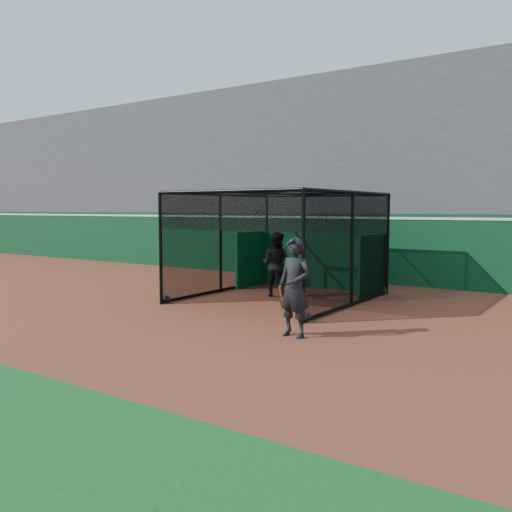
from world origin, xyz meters
The scene contains 6 objects.
ground centered at (0.00, 0.00, 0.00)m, with size 120.00×120.00×0.00m, color brown.
outfield_wall centered at (0.00, 8.50, 1.29)m, with size 50.00×0.50×2.50m.
grandstand centered at (0.00, 12.27, 4.48)m, with size 50.00×7.85×8.95m.
batting_cage centered at (0.63, 3.58, 1.56)m, with size 4.63×5.52×3.12m.
batter centered at (0.28, 3.87, 0.99)m, with size 0.96×0.75×1.97m, color black.
on_deck_player centered at (3.40, -0.40, 1.04)m, with size 0.80×0.57×2.09m.
Camera 1 is at (9.02, -10.08, 2.68)m, focal length 38.00 mm.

